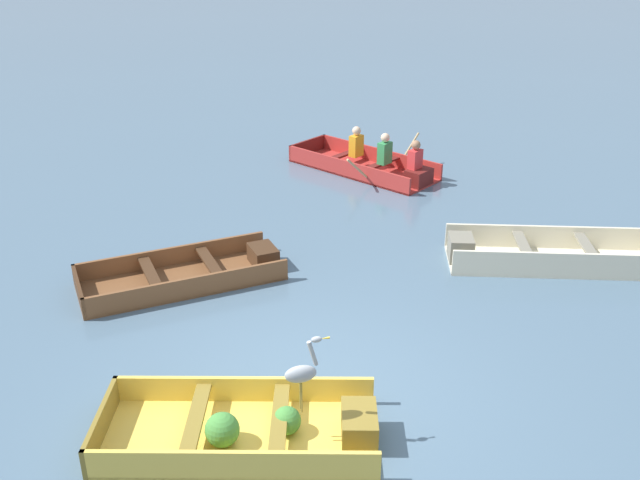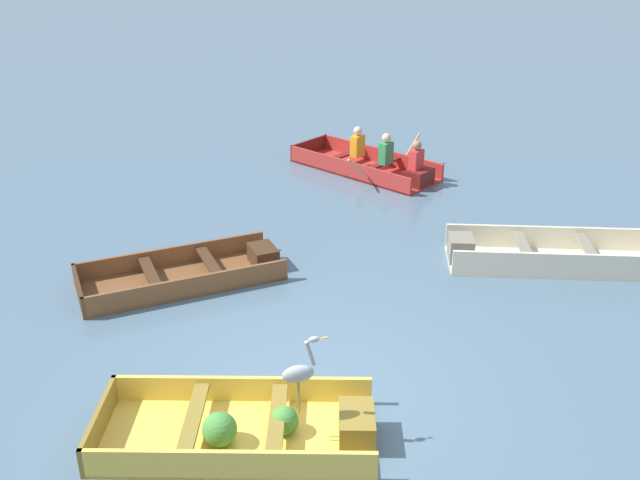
# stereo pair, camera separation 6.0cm
# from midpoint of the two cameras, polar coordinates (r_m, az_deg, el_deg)

# --- Properties ---
(ground_plane) EXTENTS (80.00, 80.00, 0.00)m
(ground_plane) POSITION_cam_midpoint_polar(r_m,az_deg,el_deg) (8.12, -0.87, -12.55)
(ground_plane) COLOR slate
(dinghy_yellow_foreground) EXTENTS (2.85, 1.25, 0.39)m
(dinghy_yellow_foreground) POSITION_cam_midpoint_polar(r_m,az_deg,el_deg) (7.54, -5.52, -14.81)
(dinghy_yellow_foreground) COLOR #E5BC47
(dinghy_yellow_foreground) RESTS_ON ground
(skiff_cream_near_moored) EXTENTS (3.22, 1.15, 0.41)m
(skiff_cream_near_moored) POSITION_cam_midpoint_polar(r_m,az_deg,el_deg) (11.42, 17.60, -1.17)
(skiff_cream_near_moored) COLOR beige
(skiff_cream_near_moored) RESTS_ON ground
(skiff_wooden_brown_mid_moored) EXTENTS (3.10, 2.24, 0.32)m
(skiff_wooden_brown_mid_moored) POSITION_cam_midpoint_polar(r_m,az_deg,el_deg) (10.60, -10.21, -2.64)
(skiff_wooden_brown_mid_moored) COLOR brown
(skiff_wooden_brown_mid_moored) RESTS_ON ground
(rowboat_red_with_crew) EXTENTS (3.15, 2.92, 0.91)m
(rowboat_red_with_crew) POSITION_cam_midpoint_polar(r_m,az_deg,el_deg) (14.75, 4.36, 6.10)
(rowboat_red_with_crew) COLOR #AD2D28
(rowboat_red_with_crew) RESTS_ON ground
(heron_on_dinghy) EXTENTS (0.46, 0.22, 0.84)m
(heron_on_dinghy) POSITION_cam_midpoint_polar(r_m,az_deg,el_deg) (7.04, -1.40, -10.47)
(heron_on_dinghy) COLOR olive
(heron_on_dinghy) RESTS_ON dinghy_yellow_foreground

